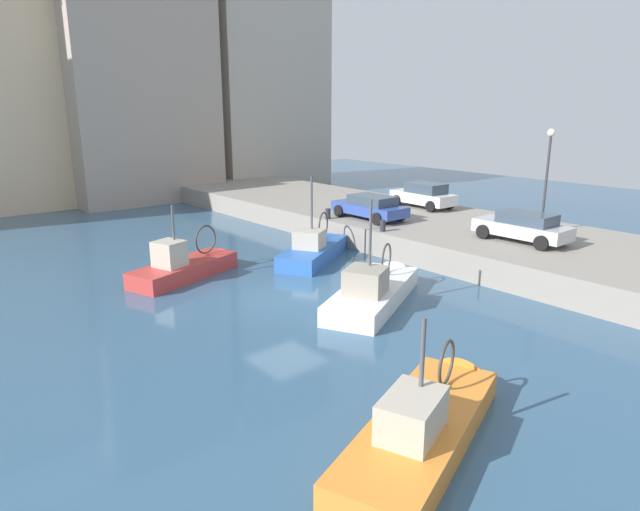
# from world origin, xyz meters

# --- Properties ---
(water_surface) EXTENTS (80.00, 80.00, 0.00)m
(water_surface) POSITION_xyz_m (0.00, 0.00, 0.00)
(water_surface) COLOR #335675
(water_surface) RESTS_ON ground
(quay_wall) EXTENTS (9.00, 56.00, 1.20)m
(quay_wall) POSITION_xyz_m (11.50, 0.00, 0.60)
(quay_wall) COLOR gray
(quay_wall) RESTS_ON ground
(fishing_boat_red) EXTENTS (5.97, 3.31, 3.91)m
(fishing_boat_red) POSITION_xyz_m (-1.35, 5.04, 0.14)
(fishing_boat_red) COLOR #BC3833
(fishing_boat_red) RESTS_ON ground
(fishing_boat_blue) EXTENTS (5.98, 4.43, 4.76)m
(fishing_boat_blue) POSITION_xyz_m (4.55, 3.68, 0.12)
(fishing_boat_blue) COLOR #2D60B7
(fishing_boat_blue) RESTS_ON ground
(fishing_boat_white) EXTENTS (6.79, 4.65, 4.83)m
(fishing_boat_white) POSITION_xyz_m (2.49, -2.29, 0.13)
(fishing_boat_white) COLOR white
(fishing_boat_white) RESTS_ON ground
(fishing_boat_orange) EXTENTS (6.93, 3.97, 3.82)m
(fishing_boat_orange) POSITION_xyz_m (-3.03, -9.20, 0.11)
(fishing_boat_orange) COLOR orange
(fishing_boat_orange) RESTS_ON ground
(parked_car_silver) EXTENTS (1.84, 4.14, 1.32)m
(parked_car_silver) POSITION_xyz_m (10.54, -3.45, 1.89)
(parked_car_silver) COLOR #B7B7BC
(parked_car_silver) RESTS_ON quay_wall
(parked_car_white) EXTENTS (1.99, 4.01, 1.46)m
(parked_car_white) POSITION_xyz_m (13.91, 4.91, 1.94)
(parked_car_white) COLOR silver
(parked_car_white) RESTS_ON quay_wall
(parked_car_blue) EXTENTS (1.97, 4.22, 1.27)m
(parked_car_blue) POSITION_xyz_m (9.05, 4.53, 1.86)
(parked_car_blue) COLOR #334C9E
(parked_car_blue) RESTS_ON quay_wall
(mooring_bollard_south) EXTENTS (0.28, 0.28, 0.55)m
(mooring_bollard_south) POSITION_xyz_m (7.35, 2.00, 1.48)
(mooring_bollard_south) COLOR #2D2D33
(mooring_bollard_south) RESTS_ON quay_wall
(mooring_bollard_mid) EXTENTS (0.28, 0.28, 0.55)m
(mooring_bollard_mid) POSITION_xyz_m (7.35, 6.00, 1.48)
(mooring_bollard_mid) COLOR #2D2D33
(mooring_bollard_mid) RESTS_ON quay_wall
(quay_streetlamp) EXTENTS (0.36, 0.36, 4.83)m
(quay_streetlamp) POSITION_xyz_m (13.00, -3.01, 4.45)
(quay_streetlamp) COLOR #38383D
(quay_streetlamp) RESTS_ON quay_wall
(waterfront_building_west) EXTENTS (9.53, 7.88, 18.34)m
(waterfront_building_west) POSITION_xyz_m (-2.63, 28.38, 9.19)
(waterfront_building_west) COLOR beige
(waterfront_building_west) RESTS_ON ground
(waterfront_building_west_mid) EXTENTS (11.12, 6.97, 21.38)m
(waterfront_building_west_mid) POSITION_xyz_m (5.51, 25.56, 10.71)
(waterfront_building_west_mid) COLOR #A39384
(waterfront_building_west_mid) RESTS_ON ground
(waterfront_building_central) EXTENTS (10.97, 7.46, 22.78)m
(waterfront_building_central) POSITION_xyz_m (17.20, 26.44, 11.41)
(waterfront_building_central) COLOR #B2A899
(waterfront_building_central) RESTS_ON ground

